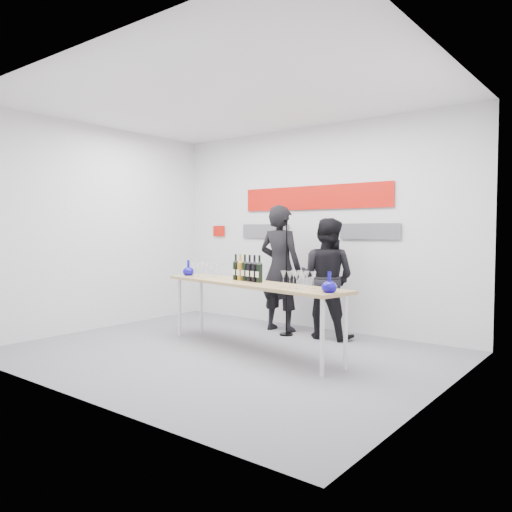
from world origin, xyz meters
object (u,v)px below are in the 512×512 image
at_px(presenter_left, 280,268).
at_px(mic_stand, 286,300).
at_px(tasting_table, 251,287).
at_px(presenter_right, 327,278).

bearing_deg(presenter_left, mic_stand, 137.40).
bearing_deg(tasting_table, presenter_right, 83.22).
bearing_deg(mic_stand, tasting_table, -57.51).
distance_m(presenter_right, mic_stand, 0.65).
xyz_separation_m(tasting_table, presenter_right, (0.37, 1.19, 0.04)).
distance_m(tasting_table, presenter_left, 1.28).
xyz_separation_m(tasting_table, mic_stand, (-0.16, 0.99, -0.28)).
relative_size(presenter_left, presenter_right, 1.12).
height_order(presenter_left, mic_stand, presenter_left).
height_order(tasting_table, mic_stand, mic_stand).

